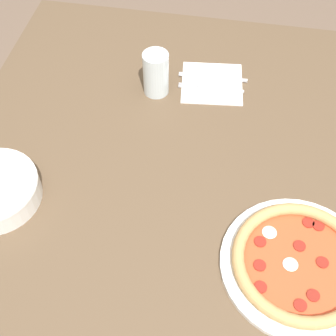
% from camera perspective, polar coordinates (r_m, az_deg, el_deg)
% --- Properties ---
extents(ground_plane, '(8.00, 8.00, 0.00)m').
position_cam_1_polar(ground_plane, '(1.74, -0.29, -15.76)').
color(ground_plane, brown).
extents(dining_table, '(1.33, 1.07, 0.72)m').
position_cam_1_polar(dining_table, '(1.17, -0.41, -4.11)').
color(dining_table, brown).
rests_on(dining_table, ground_plane).
extents(pizza, '(0.32, 0.32, 0.04)m').
position_cam_1_polar(pizza, '(1.01, 15.70, -11.09)').
color(pizza, white).
rests_on(pizza, dining_table).
extents(napkin, '(0.18, 0.18, 0.00)m').
position_cam_1_polar(napkin, '(1.33, 5.39, 10.26)').
color(napkin, white).
rests_on(napkin, dining_table).
extents(fork, '(0.02, 0.18, 0.00)m').
position_cam_1_polar(fork, '(1.31, 5.35, 9.65)').
color(fork, silver).
rests_on(fork, napkin).
extents(knife, '(0.02, 0.19, 0.01)m').
position_cam_1_polar(knife, '(1.34, 5.87, 10.91)').
color(knife, silver).
rests_on(knife, napkin).
extents(glass, '(0.07, 0.07, 0.12)m').
position_cam_1_polar(glass, '(1.26, -1.49, 11.45)').
color(glass, silver).
rests_on(glass, dining_table).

